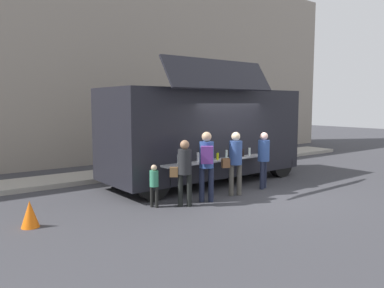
{
  "coord_description": "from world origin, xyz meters",
  "views": [
    {
      "loc": [
        -7.52,
        -7.3,
        2.49
      ],
      "look_at": [
        -0.84,
        1.59,
        1.3
      ],
      "focal_mm": 35.31,
      "sensor_mm": 36.0,
      "label": 1
    }
  ],
  "objects_px": {
    "trash_bin": "(241,150)",
    "customer_mid_with_backpack": "(207,159)",
    "child_near_queue": "(154,182)",
    "customer_rear_waiting": "(184,167)",
    "customer_front_ordering": "(235,158)",
    "customer_extra_browsing": "(264,155)",
    "traffic_cone_orange": "(30,214)",
    "food_truck_main": "(205,132)"
  },
  "relations": [
    {
      "from": "food_truck_main",
      "to": "customer_extra_browsing",
      "type": "distance_m",
      "value": 2.03
    },
    {
      "from": "customer_rear_waiting",
      "to": "child_near_queue",
      "type": "xyz_separation_m",
      "value": [
        -0.63,
        0.37,
        -0.34
      ]
    },
    {
      "from": "customer_front_ordering",
      "to": "customer_extra_browsing",
      "type": "height_order",
      "value": "customer_front_ordering"
    },
    {
      "from": "customer_mid_with_backpack",
      "to": "customer_rear_waiting",
      "type": "xyz_separation_m",
      "value": [
        -0.69,
        0.01,
        -0.13
      ]
    },
    {
      "from": "food_truck_main",
      "to": "customer_front_ordering",
      "type": "relative_size",
      "value": 3.8
    },
    {
      "from": "customer_rear_waiting",
      "to": "trash_bin",
      "type": "bearing_deg",
      "value": -17.53
    },
    {
      "from": "trash_bin",
      "to": "customer_mid_with_backpack",
      "type": "distance_m",
      "value": 6.95
    },
    {
      "from": "customer_extra_browsing",
      "to": "customer_front_ordering",
      "type": "bearing_deg",
      "value": 70.96
    },
    {
      "from": "trash_bin",
      "to": "customer_mid_with_backpack",
      "type": "height_order",
      "value": "customer_mid_with_backpack"
    },
    {
      "from": "child_near_queue",
      "to": "customer_rear_waiting",
      "type": "bearing_deg",
      "value": -60.14
    },
    {
      "from": "food_truck_main",
      "to": "child_near_queue",
      "type": "xyz_separation_m",
      "value": [
        -2.86,
        -1.61,
        -0.98
      ]
    },
    {
      "from": "customer_mid_with_backpack",
      "to": "customer_extra_browsing",
      "type": "relative_size",
      "value": 1.08
    },
    {
      "from": "customer_mid_with_backpack",
      "to": "customer_rear_waiting",
      "type": "height_order",
      "value": "customer_mid_with_backpack"
    },
    {
      "from": "customer_rear_waiting",
      "to": "customer_front_ordering",
      "type": "bearing_deg",
      "value": -49.89
    },
    {
      "from": "trash_bin",
      "to": "child_near_queue",
      "type": "distance_m",
      "value": 7.8
    },
    {
      "from": "customer_mid_with_backpack",
      "to": "customer_extra_browsing",
      "type": "bearing_deg",
      "value": -48.25
    },
    {
      "from": "customer_mid_with_backpack",
      "to": "customer_extra_browsing",
      "type": "height_order",
      "value": "customer_mid_with_backpack"
    },
    {
      "from": "food_truck_main",
      "to": "customer_extra_browsing",
      "type": "bearing_deg",
      "value": -68.11
    },
    {
      "from": "child_near_queue",
      "to": "customer_mid_with_backpack",
      "type": "bearing_deg",
      "value": -45.66
    },
    {
      "from": "customer_front_ordering",
      "to": "customer_mid_with_backpack",
      "type": "bearing_deg",
      "value": 117.86
    },
    {
      "from": "customer_rear_waiting",
      "to": "customer_mid_with_backpack",
      "type": "bearing_deg",
      "value": -53.37
    },
    {
      "from": "customer_rear_waiting",
      "to": "customer_extra_browsing",
      "type": "relative_size",
      "value": 0.98
    },
    {
      "from": "customer_front_ordering",
      "to": "customer_rear_waiting",
      "type": "distance_m",
      "value": 1.76
    },
    {
      "from": "customer_front_ordering",
      "to": "customer_rear_waiting",
      "type": "xyz_separation_m",
      "value": [
        -1.75,
        -0.08,
        -0.06
      ]
    },
    {
      "from": "customer_mid_with_backpack",
      "to": "child_near_queue",
      "type": "distance_m",
      "value": 1.45
    },
    {
      "from": "traffic_cone_orange",
      "to": "customer_front_ordering",
      "type": "distance_m",
      "value": 5.24
    },
    {
      "from": "customer_front_ordering",
      "to": "customer_mid_with_backpack",
      "type": "relative_size",
      "value": 0.97
    },
    {
      "from": "customer_mid_with_backpack",
      "to": "customer_front_ordering",
      "type": "bearing_deg",
      "value": -48.23
    },
    {
      "from": "trash_bin",
      "to": "customer_extra_browsing",
      "type": "height_order",
      "value": "customer_extra_browsing"
    },
    {
      "from": "customer_rear_waiting",
      "to": "child_near_queue",
      "type": "relative_size",
      "value": 1.56
    },
    {
      "from": "traffic_cone_orange",
      "to": "customer_extra_browsing",
      "type": "relative_size",
      "value": 0.33
    },
    {
      "from": "food_truck_main",
      "to": "trash_bin",
      "type": "xyz_separation_m",
      "value": [
        3.87,
        2.32,
        -1.1
      ]
    },
    {
      "from": "customer_front_ordering",
      "to": "customer_extra_browsing",
      "type": "distance_m",
      "value": 1.26
    },
    {
      "from": "traffic_cone_orange",
      "to": "customer_rear_waiting",
      "type": "distance_m",
      "value": 3.53
    },
    {
      "from": "trash_bin",
      "to": "food_truck_main",
      "type": "bearing_deg",
      "value": -149.05
    },
    {
      "from": "customer_rear_waiting",
      "to": "customer_extra_browsing",
      "type": "height_order",
      "value": "customer_extra_browsing"
    },
    {
      "from": "customer_mid_with_backpack",
      "to": "child_near_queue",
      "type": "xyz_separation_m",
      "value": [
        -1.31,
        0.38,
        -0.47
      ]
    },
    {
      "from": "customer_mid_with_backpack",
      "to": "trash_bin",
      "type": "bearing_deg",
      "value": -14.78
    },
    {
      "from": "food_truck_main",
      "to": "customer_mid_with_backpack",
      "type": "height_order",
      "value": "food_truck_main"
    },
    {
      "from": "food_truck_main",
      "to": "customer_rear_waiting",
      "type": "xyz_separation_m",
      "value": [
        -2.24,
        -1.98,
        -0.63
      ]
    },
    {
      "from": "traffic_cone_orange",
      "to": "customer_extra_browsing",
      "type": "height_order",
      "value": "customer_extra_browsing"
    },
    {
      "from": "traffic_cone_orange",
      "to": "customer_front_ordering",
      "type": "bearing_deg",
      "value": -5.7
    }
  ]
}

